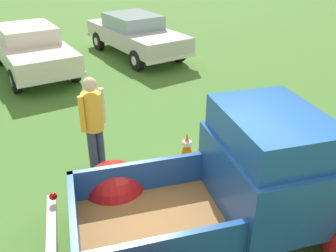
{
  "coord_description": "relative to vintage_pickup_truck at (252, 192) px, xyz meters",
  "views": [
    {
      "loc": [
        -2.31,
        -3.05,
        3.77
      ],
      "look_at": [
        0.0,
        1.74,
        0.99
      ],
      "focal_mm": 38.43,
      "sensor_mm": 36.0,
      "label": 1
    }
  ],
  "objects": [
    {
      "name": "show_car_2",
      "position": [
        1.82,
        9.07,
        0.03
      ],
      "size": [
        2.46,
        4.81,
        1.43
      ],
      "rotation": [
        0.0,
        0.0,
        -1.43
      ],
      "color": "black",
      "rests_on": "ground"
    },
    {
      "name": "vintage_pickup_truck",
      "position": [
        0.0,
        0.0,
        0.0
      ],
      "size": [
        4.87,
        3.37,
        1.96
      ],
      "rotation": [
        0.0,
        0.0,
        -0.17
      ],
      "color": "black",
      "rests_on": "ground"
    },
    {
      "name": "ground_plane",
      "position": [
        -0.38,
        0.07,
        -0.76
      ],
      "size": [
        80.0,
        80.0,
        0.0
      ],
      "primitive_type": "plane",
      "color": "#477A33"
    },
    {
      "name": "lane_cone_1",
      "position": [
        0.11,
        2.03,
        -0.45
      ],
      "size": [
        0.36,
        0.36,
        0.63
      ],
      "color": "black",
      "rests_on": "ground"
    },
    {
      "name": "spectator_0",
      "position": [
        -1.48,
        2.44,
        0.29
      ],
      "size": [
        0.52,
        0.46,
        1.82
      ],
      "rotation": [
        0.0,
        0.0,
        5.17
      ],
      "color": "navy",
      "rests_on": "ground"
    },
    {
      "name": "show_car_1",
      "position": [
        -1.77,
        8.73,
        0.03
      ],
      "size": [
        2.28,
        4.72,
        1.43
      ],
      "rotation": [
        0.0,
        0.0,
        -1.47
      ],
      "color": "black",
      "rests_on": "ground"
    }
  ]
}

